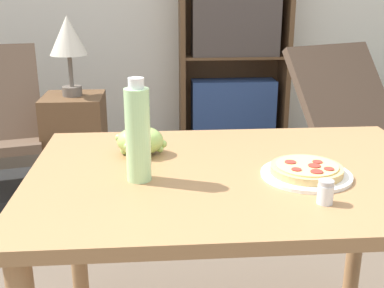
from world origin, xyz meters
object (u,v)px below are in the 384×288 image
object	(u,v)px
lounge_chair_far	(358,151)
side_table	(77,148)
grape_bunch	(140,141)
bookshelf	(234,64)
salt_shaker	(325,192)
table_lamp	(68,39)
pizza_on_plate	(306,171)
drink_bottle	(138,133)

from	to	relation	value
lounge_chair_far	side_table	size ratio (longest dim) A/B	1.52
lounge_chair_far	grape_bunch	bearing A→B (deg)	-159.59
bookshelf	side_table	size ratio (longest dim) A/B	2.25
salt_shaker	table_lamp	distance (m)	1.92
lounge_chair_far	side_table	world-z (taller)	lounge_chair_far
pizza_on_plate	salt_shaker	xyz separation A→B (m)	(-0.01, -0.17, 0.01)
drink_bottle	grape_bunch	bearing A→B (deg)	90.69
salt_shaker	grape_bunch	bearing A→B (deg)	139.06
grape_bunch	bookshelf	bearing A→B (deg)	73.78
table_lamp	lounge_chair_far	bearing A→B (deg)	-3.75
bookshelf	table_lamp	size ratio (longest dim) A/B	3.18
drink_bottle	bookshelf	bearing A→B (deg)	75.12
drink_bottle	bookshelf	xyz separation A→B (m)	(0.66, 2.49, -0.21)
grape_bunch	drink_bottle	world-z (taller)	drink_bottle
lounge_chair_far	bookshelf	bearing A→B (deg)	94.98
pizza_on_plate	bookshelf	distance (m)	2.51
grape_bunch	table_lamp	world-z (taller)	table_lamp
pizza_on_plate	drink_bottle	xyz separation A→B (m)	(-0.46, 0.01, 0.12)
salt_shaker	table_lamp	world-z (taller)	table_lamp
pizza_on_plate	salt_shaker	bearing A→B (deg)	-92.44
pizza_on_plate	table_lamp	bearing A→B (deg)	119.88
pizza_on_plate	salt_shaker	size ratio (longest dim) A/B	4.19
pizza_on_plate	lounge_chair_far	bearing A→B (deg)	60.98
drink_bottle	table_lamp	xyz separation A→B (m)	(-0.42, 1.52, 0.09)
drink_bottle	pizza_on_plate	bearing A→B (deg)	-1.60
side_table	table_lamp	world-z (taller)	table_lamp
salt_shaker	table_lamp	size ratio (longest dim) A/B	0.13
side_table	table_lamp	bearing A→B (deg)	180.00
pizza_on_plate	bookshelf	bearing A→B (deg)	85.33
drink_bottle	table_lamp	distance (m)	1.58
salt_shaker	table_lamp	xyz separation A→B (m)	(-0.87, 1.70, 0.19)
grape_bunch	bookshelf	size ratio (longest dim) A/B	0.11
side_table	salt_shaker	bearing A→B (deg)	-62.87
grape_bunch	table_lamp	xyz separation A→B (m)	(-0.42, 1.31, 0.18)
grape_bunch	side_table	bearing A→B (deg)	107.79
grape_bunch	drink_bottle	size ratio (longest dim) A/B	0.58
drink_bottle	table_lamp	bearing A→B (deg)	105.58
pizza_on_plate	table_lamp	xyz separation A→B (m)	(-0.88, 1.53, 0.21)
grape_bunch	lounge_chair_far	xyz separation A→B (m)	(1.25, 1.20, -0.48)
table_lamp	pizza_on_plate	bearing A→B (deg)	-60.12
grape_bunch	lounge_chair_far	size ratio (longest dim) A/B	0.17
bookshelf	side_table	xyz separation A→B (m)	(-1.08, -0.97, -0.33)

